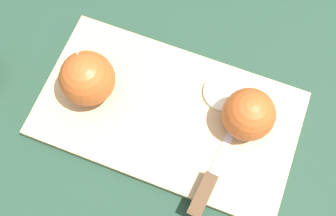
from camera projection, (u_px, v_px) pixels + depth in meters
name	position (u px, v px, depth m)	size (l,w,h in m)	color
ground_plane	(168.00, 116.00, 0.64)	(4.00, 4.00, 0.00)	#1E3828
cutting_board	(168.00, 114.00, 0.63)	(0.42, 0.25, 0.02)	tan
apple_half_left	(88.00, 77.00, 0.60)	(0.09, 0.09, 0.09)	#AD4C1E
apple_half_right	(249.00, 115.00, 0.58)	(0.08, 0.08, 0.08)	#AD4C1E
knife	(205.00, 190.00, 0.57)	(0.04, 0.16, 0.02)	silver
apple_slice	(223.00, 92.00, 0.63)	(0.06, 0.06, 0.01)	#EFE5C6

